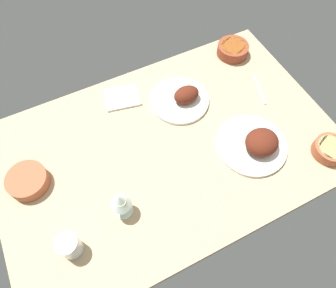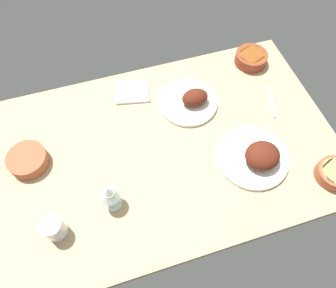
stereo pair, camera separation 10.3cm
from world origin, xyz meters
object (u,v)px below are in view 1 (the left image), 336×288
at_px(bowl_potatoes, 330,149).
at_px(bowl_soup, 233,49).
at_px(folded_napkin, 122,98).
at_px(plate_far_side, 182,98).
at_px(fork_loose, 259,89).
at_px(wine_glass, 120,202).
at_px(water_tumbler, 69,246).
at_px(plate_near_viewer, 257,144).
at_px(bowl_cream, 28,181).

distance_m(bowl_potatoes, bowl_soup, 0.66).
height_order(bowl_soup, folded_napkin, bowl_soup).
height_order(plate_far_side, fork_loose, plate_far_side).
bearing_deg(wine_glass, water_tumbler, 12.82).
height_order(plate_near_viewer, bowl_soup, plate_near_viewer).
xyz_separation_m(wine_glass, water_tumbler, (0.21, 0.05, -0.05)).
bearing_deg(bowl_cream, wine_glass, 137.18).
bearing_deg(folded_napkin, plate_near_viewer, 129.07).
relative_size(plate_far_side, fork_loose, 1.49).
bearing_deg(fork_loose, water_tumbler, 124.61).
bearing_deg(water_tumbler, wine_glass, -167.18).
distance_m(bowl_cream, folded_napkin, 0.53).
relative_size(folded_napkin, fork_loose, 0.87).
relative_size(plate_near_viewer, plate_far_side, 1.10).
relative_size(wine_glass, folded_napkin, 0.91).
bearing_deg(plate_near_viewer, wine_glass, 0.66).
bearing_deg(fork_loose, folded_napkin, 85.87).
distance_m(bowl_cream, wine_glass, 0.39).
bearing_deg(plate_near_viewer, folded_napkin, -50.93).
xyz_separation_m(wine_glass, fork_loose, (-0.78, -0.25, -0.10)).
bearing_deg(bowl_soup, folded_napkin, 1.69).
height_order(plate_far_side, wine_glass, wine_glass).
xyz_separation_m(bowl_potatoes, wine_glass, (0.84, -0.15, 0.07)).
height_order(bowl_potatoes, wine_glass, wine_glass).
relative_size(wine_glass, fork_loose, 0.79).
height_order(bowl_cream, bowl_potatoes, bowl_cream).
xyz_separation_m(wine_glass, folded_napkin, (-0.20, -0.49, -0.09)).
bearing_deg(bowl_soup, water_tumbler, 28.94).
height_order(plate_far_side, bowl_cream, plate_far_side).
height_order(plate_near_viewer, water_tumbler, same).
relative_size(plate_near_viewer, bowl_potatoes, 2.14).
xyz_separation_m(plate_far_side, wine_glass, (0.43, 0.35, 0.08)).
distance_m(bowl_potatoes, wine_glass, 0.86).
relative_size(bowl_soup, fork_loose, 0.86).
height_order(bowl_potatoes, bowl_soup, bowl_soup).
distance_m(water_tumbler, fork_loose, 1.04).
relative_size(plate_far_side, bowl_potatoes, 1.94).
distance_m(plate_near_viewer, bowl_soup, 0.54).
relative_size(plate_near_viewer, water_tumbler, 3.06).
distance_m(plate_near_viewer, plate_far_side, 0.38).
height_order(bowl_potatoes, water_tumbler, water_tumbler).
xyz_separation_m(plate_near_viewer, folded_napkin, (0.39, -0.48, -0.03)).
bearing_deg(plate_near_viewer, water_tumbler, 3.92).
bearing_deg(water_tumbler, bowl_cream, -76.89).
bearing_deg(plate_far_side, bowl_cream, 7.30).
bearing_deg(wine_glass, folded_napkin, -111.82).
bearing_deg(wine_glass, fork_loose, -162.00).
xyz_separation_m(bowl_soup, fork_loose, (0.01, 0.25, -0.03)).
bearing_deg(plate_far_side, wine_glass, 39.48).
xyz_separation_m(water_tumbler, folded_napkin, (-0.41, -0.54, -0.04)).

